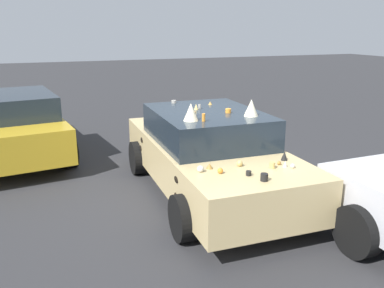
% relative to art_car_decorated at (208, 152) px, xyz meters
% --- Properties ---
extents(ground_plane, '(60.00, 60.00, 0.00)m').
position_rel_art_car_decorated_xyz_m(ground_plane, '(-0.02, 0.00, -0.72)').
color(ground_plane, '#2D2D30').
extents(art_car_decorated, '(4.43, 2.14, 1.66)m').
position_rel_art_car_decorated_xyz_m(art_car_decorated, '(0.00, 0.00, 0.00)').
color(art_car_decorated, '#D8BC7F').
rests_on(art_car_decorated, ground).
extents(parked_sedan_behind_left, '(4.42, 2.37, 1.42)m').
position_rel_art_car_decorated_xyz_m(parked_sedan_behind_left, '(3.35, 3.08, 0.01)').
color(parked_sedan_behind_left, gold).
rests_on(parked_sedan_behind_left, ground).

